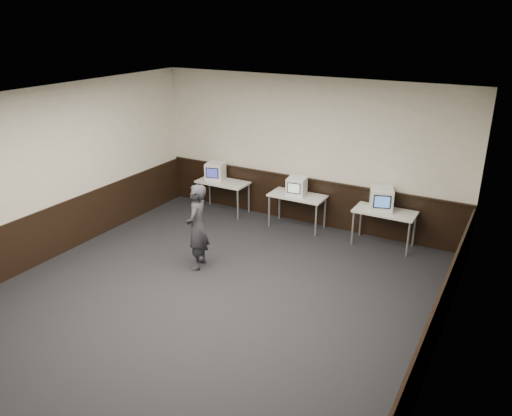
{
  "coord_description": "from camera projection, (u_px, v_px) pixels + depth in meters",
  "views": [
    {
      "loc": [
        4.12,
        -5.61,
        4.38
      ],
      "look_at": [
        0.1,
        1.6,
        1.15
      ],
      "focal_mm": 35.0,
      "sensor_mm": 36.0,
      "label": 1
    }
  ],
  "objects": [
    {
      "name": "floor",
      "position": [
        202.0,
        305.0,
        8.03
      ],
      "size": [
        8.0,
        8.0,
        0.0
      ],
      "primitive_type": "plane",
      "color": "black",
      "rests_on": "ground"
    },
    {
      "name": "ceiling",
      "position": [
        193.0,
        105.0,
        6.87
      ],
      "size": [
        8.0,
        8.0,
        0.0
      ],
      "primitive_type": "plane",
      "rotation": [
        3.14,
        0.0,
        0.0
      ],
      "color": "white",
      "rests_on": "back_wall"
    },
    {
      "name": "back_wall",
      "position": [
        306.0,
        152.0,
        10.7
      ],
      "size": [
        7.0,
        0.0,
        7.0
      ],
      "primitive_type": "plane",
      "rotation": [
        1.57,
        0.0,
        0.0
      ],
      "color": "beige",
      "rests_on": "ground"
    },
    {
      "name": "left_wall",
      "position": [
        40.0,
        178.0,
        9.04
      ],
      "size": [
        0.0,
        8.0,
        8.0
      ],
      "primitive_type": "plane",
      "rotation": [
        1.57,
        0.0,
        1.57
      ],
      "color": "beige",
      "rests_on": "ground"
    },
    {
      "name": "right_wall",
      "position": [
        442.0,
        267.0,
        5.86
      ],
      "size": [
        0.0,
        8.0,
        8.0
      ],
      "primitive_type": "plane",
      "rotation": [
        1.57,
        0.0,
        -1.57
      ],
      "color": "beige",
      "rests_on": "ground"
    },
    {
      "name": "wainscot_back",
      "position": [
        304.0,
        200.0,
        11.08
      ],
      "size": [
        6.98,
        0.04,
        1.0
      ],
      "primitive_type": "cube",
      "color": "black",
      "rests_on": "back_wall"
    },
    {
      "name": "wainscot_left",
      "position": [
        50.0,
        233.0,
        9.43
      ],
      "size": [
        0.04,
        7.98,
        1.0
      ],
      "primitive_type": "cube",
      "color": "black",
      "rests_on": "left_wall"
    },
    {
      "name": "wainscot_right",
      "position": [
        429.0,
        344.0,
        6.27
      ],
      "size": [
        0.04,
        7.98,
        1.0
      ],
      "primitive_type": "cube",
      "color": "black",
      "rests_on": "right_wall"
    },
    {
      "name": "wainscot_rail",
      "position": [
        305.0,
        178.0,
        10.88
      ],
      "size": [
        6.98,
        0.06,
        0.04
      ],
      "primitive_type": "cube",
      "color": "black",
      "rests_on": "wainscot_back"
    },
    {
      "name": "desk_left",
      "position": [
        223.0,
        184.0,
        11.57
      ],
      "size": [
        1.2,
        0.6,
        0.75
      ],
      "color": "silver",
      "rests_on": "ground"
    },
    {
      "name": "desk_center",
      "position": [
        297.0,
        198.0,
        10.71
      ],
      "size": [
        1.2,
        0.6,
        0.75
      ],
      "color": "silver",
      "rests_on": "ground"
    },
    {
      "name": "desk_right",
      "position": [
        385.0,
        214.0,
        9.85
      ],
      "size": [
        1.2,
        0.6,
        0.75
      ],
      "color": "silver",
      "rests_on": "ground"
    },
    {
      "name": "emac_left",
      "position": [
        215.0,
        171.0,
        11.61
      ],
      "size": [
        0.49,
        0.51,
        0.41
      ],
      "rotation": [
        0.0,
        0.0,
        0.24
      ],
      "color": "white",
      "rests_on": "desk_left"
    },
    {
      "name": "emac_center",
      "position": [
        297.0,
        186.0,
        10.63
      ],
      "size": [
        0.44,
        0.46,
        0.38
      ],
      "rotation": [
        0.0,
        0.0,
        0.14
      ],
      "color": "white",
      "rests_on": "desk_center"
    },
    {
      "name": "emac_right",
      "position": [
        381.0,
        199.0,
        9.82
      ],
      "size": [
        0.57,
        0.58,
        0.44
      ],
      "rotation": [
        0.0,
        0.0,
        0.33
      ],
      "color": "white",
      "rests_on": "desk_right"
    },
    {
      "name": "person",
      "position": [
        197.0,
        227.0,
        8.96
      ],
      "size": [
        0.53,
        0.67,
        1.6
      ],
      "primitive_type": "imported",
      "rotation": [
        0.0,
        0.0,
        -1.28
      ],
      "color": "#28282E",
      "rests_on": "ground"
    }
  ]
}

